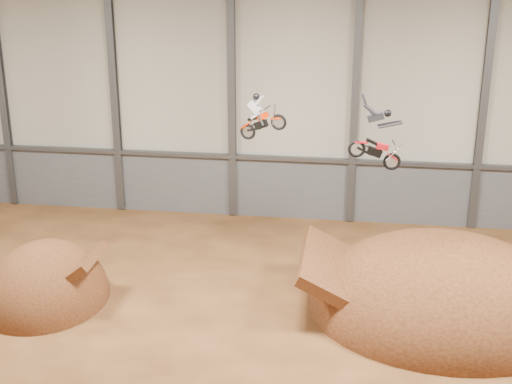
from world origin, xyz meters
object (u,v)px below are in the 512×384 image
(takeoff_ramp, at_px, (48,300))
(landing_ramp, at_px, (440,311))
(fmx_rider_a, at_px, (266,112))
(fmx_rider_b, at_px, (373,133))

(takeoff_ramp, distance_m, landing_ramp, 17.18)
(fmx_rider_a, bearing_deg, landing_ramp, -2.27)
(takeoff_ramp, relative_size, fmx_rider_b, 2.17)
(fmx_rider_b, bearing_deg, landing_ramp, 13.47)
(takeoff_ramp, relative_size, landing_ramp, 0.55)
(fmx_rider_a, height_order, fmx_rider_b, fmx_rider_b)
(takeoff_ramp, xyz_separation_m, landing_ramp, (17.11, 1.49, 0.00))
(fmx_rider_a, bearing_deg, takeoff_ramp, -148.06)
(takeoff_ramp, bearing_deg, fmx_rider_a, 20.34)
(fmx_rider_b, bearing_deg, takeoff_ramp, 175.23)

